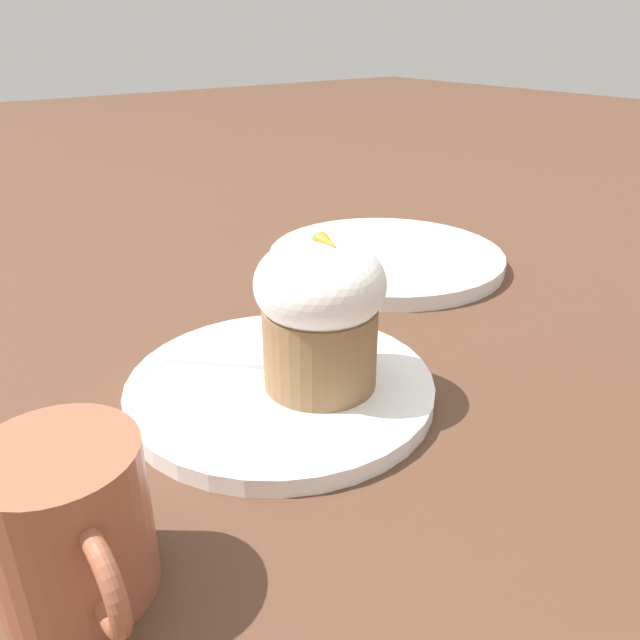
% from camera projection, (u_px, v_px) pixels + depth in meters
% --- Properties ---
extents(ground_plane, '(4.00, 4.00, 0.00)m').
position_uv_depth(ground_plane, '(281.00, 394.00, 0.43)').
color(ground_plane, '#513323').
extents(dessert_plate, '(0.21, 0.21, 0.01)m').
position_uv_depth(dessert_plate, '(281.00, 387.00, 0.43)').
color(dessert_plate, white).
rests_on(dessert_plate, ground_plane).
extents(carrot_cake, '(0.09, 0.09, 0.11)m').
position_uv_depth(carrot_cake, '(320.00, 311.00, 0.40)').
color(carrot_cake, olive).
rests_on(carrot_cake, dessert_plate).
extents(spoon, '(0.10, 0.10, 0.01)m').
position_uv_depth(spoon, '(287.00, 364.00, 0.44)').
color(spoon, silver).
rests_on(spoon, dessert_plate).
extents(coffee_cup, '(0.10, 0.07, 0.08)m').
position_uv_depth(coffee_cup, '(70.00, 525.00, 0.27)').
color(coffee_cup, '#9E563D').
rests_on(coffee_cup, ground_plane).
extents(side_plate, '(0.25, 0.25, 0.01)m').
position_uv_depth(side_plate, '(386.00, 258.00, 0.66)').
color(side_plate, white).
rests_on(side_plate, ground_plane).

